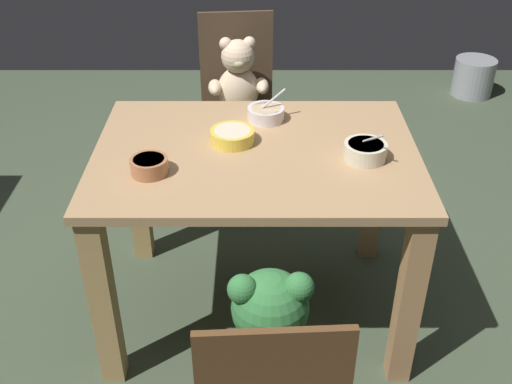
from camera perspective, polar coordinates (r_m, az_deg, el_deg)
name	(u,v)px	position (r m, az deg, el deg)	size (l,w,h in m)	color
ground_plane	(256,309)	(2.62, 0.00, -10.82)	(5.20, 5.20, 0.04)	#414E39
dining_table	(256,187)	(2.24, 0.00, 0.49)	(1.14, 0.82, 0.74)	tan
teddy_chair_far_center	(239,93)	(3.02, -1.60, 9.16)	(0.43, 0.45, 0.93)	#4B3828
teddy_chair_near_front	(268,368)	(1.58, 1.10, -16.02)	(0.39, 0.42, 0.92)	brown
porridge_bowl_white_far_center	(266,113)	(2.36, 0.93, 7.29)	(0.15, 0.14, 0.12)	silver
porridge_bowl_yellow_center	(232,136)	(2.21, -2.20, 5.22)	(0.16, 0.16, 0.05)	yellow
porridge_bowl_cream_near_right	(365,151)	(2.13, 10.08, 3.78)	(0.15, 0.15, 0.13)	beige
porridge_bowl_terracotta_near_left	(149,166)	(2.05, -9.87, 2.43)	(0.13, 0.13, 0.05)	#B06E47
metal_pail	(474,77)	(4.63, 19.56, 9.99)	(0.28, 0.28, 0.26)	#93969B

